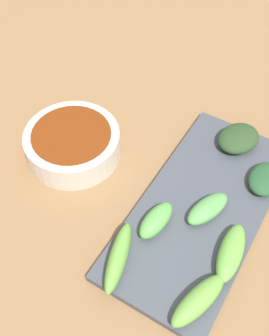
{
  "coord_description": "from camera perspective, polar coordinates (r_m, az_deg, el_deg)",
  "views": [
    {
      "loc": [
        0.15,
        -0.3,
        0.51
      ],
      "look_at": [
        -0.03,
        0.0,
        0.05
      ],
      "focal_mm": 44.09,
      "sensor_mm": 36.0,
      "label": 1
    }
  ],
  "objects": [
    {
      "name": "tabletop",
      "position": [
        0.6,
        2.59,
        -3.85
      ],
      "size": [
        2.1,
        2.1,
        0.02
      ],
      "primitive_type": "cube",
      "color": "olive",
      "rests_on": "ground"
    },
    {
      "name": "sauce_bowl",
      "position": [
        0.62,
        -8.58,
        3.41
      ],
      "size": [
        0.14,
        0.14,
        0.04
      ],
      "color": "silver",
      "rests_on": "tabletop"
    },
    {
      "name": "serving_plate",
      "position": [
        0.57,
        9.32,
        -5.56
      ],
      "size": [
        0.16,
        0.33,
        0.01
      ],
      "primitive_type": "cube",
      "color": "#454B55",
      "rests_on": "tabletop"
    },
    {
      "name": "broccoli_stalk_0",
      "position": [
        0.51,
        -2.26,
        -12.22
      ],
      "size": [
        0.05,
        0.1,
        0.03
      ],
      "primitive_type": "ellipsoid",
      "rotation": [
        0.0,
        0.0,
        0.3
      ],
      "color": "#6AB143",
      "rests_on": "serving_plate"
    },
    {
      "name": "broccoli_stalk_1",
      "position": [
        0.53,
        13.17,
        -11.3
      ],
      "size": [
        0.04,
        0.09,
        0.02
      ],
      "primitive_type": "ellipsoid",
      "rotation": [
        0.0,
        0.0,
        0.13
      ],
      "color": "#69B246",
      "rests_on": "serving_plate"
    },
    {
      "name": "broccoli_stalk_2",
      "position": [
        0.5,
        8.81,
        -17.63
      ],
      "size": [
        0.05,
        0.09,
        0.02
      ],
      "primitive_type": "ellipsoid",
      "rotation": [
        0.0,
        0.0,
        -0.28
      ],
      "color": "#6AAA43",
      "rests_on": "serving_plate"
    },
    {
      "name": "broccoli_stalk_3",
      "position": [
        0.55,
        10.03,
        -5.63
      ],
      "size": [
        0.05,
        0.07,
        0.02
      ],
      "primitive_type": "ellipsoid",
      "rotation": [
        0.0,
        0.0,
        -0.34
      ],
      "color": "#5DA957",
      "rests_on": "serving_plate"
    },
    {
      "name": "broccoli_leafy_4",
      "position": [
        0.64,
        14.18,
        3.99
      ],
      "size": [
        0.07,
        0.08,
        0.02
      ],
      "primitive_type": "ellipsoid",
      "rotation": [
        0.0,
        0.0,
        -0.34
      ],
      "color": "#2A4725",
      "rests_on": "serving_plate"
    },
    {
      "name": "broccoli_stalk_5",
      "position": [
        0.53,
        3.0,
        -7.23
      ],
      "size": [
        0.03,
        0.07,
        0.02
      ],
      "primitive_type": "ellipsoid",
      "rotation": [
        0.0,
        0.0,
        -0.1
      ],
      "color": "#5EB751",
      "rests_on": "serving_plate"
    },
    {
      "name": "broccoli_leafy_6",
      "position": [
        0.6,
        17.66,
        -1.42
      ],
      "size": [
        0.05,
        0.06,
        0.02
      ],
      "primitive_type": "ellipsoid",
      "rotation": [
        0.0,
        0.0,
        -0.0
      ],
      "color": "#265530",
      "rests_on": "serving_plate"
    }
  ]
}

